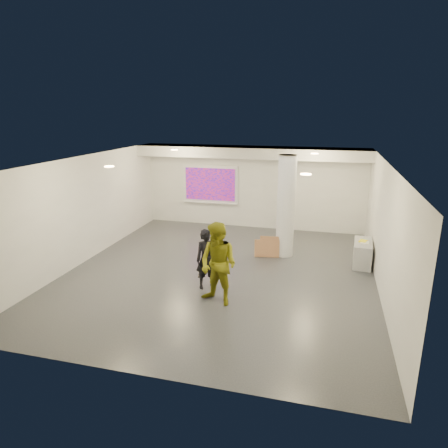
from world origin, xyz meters
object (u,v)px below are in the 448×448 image
(woman, at_px, (207,259))
(man, at_px, (218,264))
(projection_screen, at_px, (210,185))
(column, at_px, (286,207))
(credenza, at_px, (362,253))

(woman, height_order, man, man)
(man, bearing_deg, projection_screen, 129.88)
(column, relative_size, credenza, 2.62)
(projection_screen, relative_size, woman, 1.41)
(column, height_order, credenza, column)
(column, distance_m, woman, 3.28)
(projection_screen, height_order, credenza, projection_screen)
(column, distance_m, projection_screen, 4.08)
(column, relative_size, projection_screen, 1.43)
(man, bearing_deg, credenza, 66.77)
(credenza, bearing_deg, projection_screen, 155.32)
(column, distance_m, man, 3.70)
(column, bearing_deg, man, -107.10)
(credenza, relative_size, woman, 0.77)
(column, height_order, woman, column)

